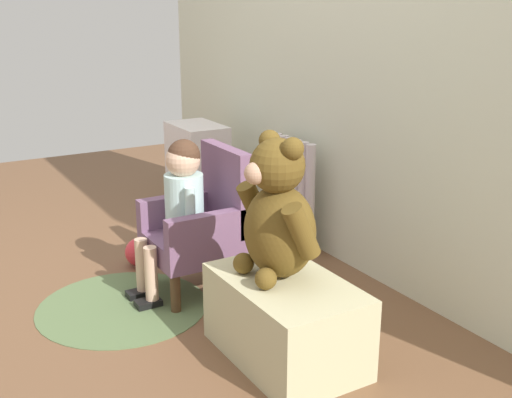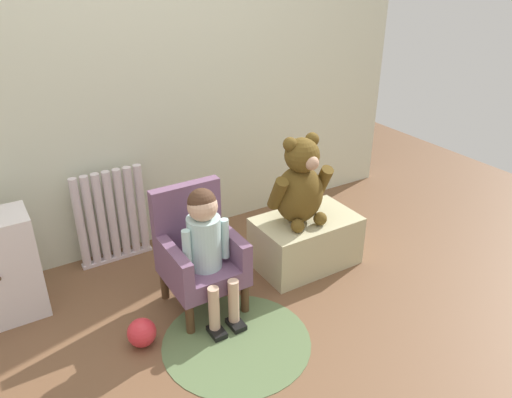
% 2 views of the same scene
% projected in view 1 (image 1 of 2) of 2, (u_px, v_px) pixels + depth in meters
% --- Properties ---
extents(ground_plane, '(6.00, 6.00, 0.00)m').
position_uv_depth(ground_plane, '(123.00, 310.00, 2.75)').
color(ground_plane, brown).
extents(back_wall, '(3.80, 0.05, 2.40)m').
position_uv_depth(back_wall, '(350.00, 16.00, 2.95)').
color(back_wall, beige).
rests_on(back_wall, ground_plane).
extents(radiator, '(0.43, 0.05, 0.59)m').
position_uv_depth(radiator, '(290.00, 193.00, 3.40)').
color(radiator, silver).
rests_on(radiator, ground_plane).
extents(small_dresser, '(0.39, 0.28, 0.57)m').
position_uv_depth(small_dresser, '(198.00, 172.00, 3.84)').
color(small_dresser, silver).
rests_on(small_dresser, ground_plane).
extents(child_armchair, '(0.38, 0.39, 0.65)m').
position_uv_depth(child_armchair, '(203.00, 225.00, 2.87)').
color(child_armchair, '#734E6D').
rests_on(child_armchair, ground_plane).
extents(child_figure, '(0.25, 0.35, 0.71)m').
position_uv_depth(child_figure, '(179.00, 197.00, 2.78)').
color(child_figure, silver).
rests_on(child_figure, ground_plane).
extents(low_bench, '(0.60, 0.38, 0.31)m').
position_uv_depth(low_bench, '(285.00, 320.00, 2.34)').
color(low_bench, '#C0BA8E').
rests_on(low_bench, ground_plane).
extents(large_teddy_bear, '(0.38, 0.27, 0.53)m').
position_uv_depth(large_teddy_bear, '(278.00, 215.00, 2.27)').
color(large_teddy_bear, brown).
rests_on(large_teddy_bear, low_bench).
extents(floor_rug, '(0.73, 0.73, 0.01)m').
position_uv_depth(floor_rug, '(122.00, 306.00, 2.77)').
color(floor_rug, '#596F45').
rests_on(floor_rug, ground_plane).
extents(toy_ball, '(0.14, 0.14, 0.14)m').
position_uv_depth(toy_ball, '(139.00, 252.00, 3.19)').
color(toy_ball, red).
rests_on(toy_ball, ground_plane).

